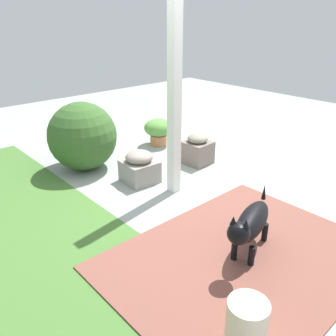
{
  "coord_description": "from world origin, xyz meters",
  "views": [
    {
      "loc": [
        -2.67,
        2.78,
        2.05
      ],
      "look_at": [
        0.14,
        0.27,
        0.38
      ],
      "focal_mm": 37.65,
      "sensor_mm": 36.0,
      "label": 1
    }
  ],
  "objects_px": {
    "stone_planter_nearest": "(197,150)",
    "stone_planter_mid": "(140,167)",
    "terracotta_pot_broad": "(158,130)",
    "dog": "(250,224)",
    "ceramic_urn": "(246,328)",
    "porch_pillar": "(175,86)",
    "round_shrub": "(82,136)"
  },
  "relations": [
    {
      "from": "stone_planter_nearest",
      "to": "dog",
      "type": "xyz_separation_m",
      "value": [
        -1.81,
        1.21,
        0.12
      ]
    },
    {
      "from": "porch_pillar",
      "to": "ceramic_urn",
      "type": "relative_size",
      "value": 6.25
    },
    {
      "from": "terracotta_pot_broad",
      "to": "ceramic_urn",
      "type": "distance_m",
      "value": 4.03
    },
    {
      "from": "dog",
      "to": "ceramic_urn",
      "type": "xyz_separation_m",
      "value": [
        -0.6,
        0.86,
        -0.12
      ]
    },
    {
      "from": "terracotta_pot_broad",
      "to": "ceramic_urn",
      "type": "bearing_deg",
      "value": 147.44
    },
    {
      "from": "round_shrub",
      "to": "ceramic_urn",
      "type": "relative_size",
      "value": 2.29
    },
    {
      "from": "terracotta_pot_broad",
      "to": "dog",
      "type": "bearing_deg",
      "value": 154.91
    },
    {
      "from": "dog",
      "to": "porch_pillar",
      "type": "bearing_deg",
      "value": -14.65
    },
    {
      "from": "ceramic_urn",
      "to": "stone_planter_mid",
      "type": "bearing_deg",
      "value": -23.26
    },
    {
      "from": "porch_pillar",
      "to": "stone_planter_mid",
      "type": "height_order",
      "value": "porch_pillar"
    },
    {
      "from": "round_shrub",
      "to": "terracotta_pot_broad",
      "type": "height_order",
      "value": "round_shrub"
    },
    {
      "from": "stone_planter_nearest",
      "to": "stone_planter_mid",
      "type": "distance_m",
      "value": 1.01
    },
    {
      "from": "porch_pillar",
      "to": "ceramic_urn",
      "type": "height_order",
      "value": "porch_pillar"
    },
    {
      "from": "dog",
      "to": "stone_planter_mid",
      "type": "bearing_deg",
      "value": -6.29
    },
    {
      "from": "stone_planter_nearest",
      "to": "stone_planter_mid",
      "type": "relative_size",
      "value": 1.02
    },
    {
      "from": "stone_planter_nearest",
      "to": "round_shrub",
      "type": "height_order",
      "value": "round_shrub"
    },
    {
      "from": "terracotta_pot_broad",
      "to": "round_shrub",
      "type": "bearing_deg",
      "value": 91.47
    },
    {
      "from": "porch_pillar",
      "to": "round_shrub",
      "type": "distance_m",
      "value": 1.66
    },
    {
      "from": "stone_planter_nearest",
      "to": "terracotta_pot_broad",
      "type": "distance_m",
      "value": 0.99
    },
    {
      "from": "round_shrub",
      "to": "stone_planter_nearest",
      "type": "bearing_deg",
      "value": -125.79
    },
    {
      "from": "round_shrub",
      "to": "dog",
      "type": "height_order",
      "value": "round_shrub"
    },
    {
      "from": "porch_pillar",
      "to": "stone_planter_nearest",
      "type": "xyz_separation_m",
      "value": [
        0.41,
        -0.85,
        -1.09
      ]
    },
    {
      "from": "stone_planter_mid",
      "to": "ceramic_urn",
      "type": "xyz_separation_m",
      "value": [
        -2.49,
        1.07,
        0.01
      ]
    },
    {
      "from": "stone_planter_mid",
      "to": "round_shrub",
      "type": "bearing_deg",
      "value": 19.69
    },
    {
      "from": "stone_planter_mid",
      "to": "dog",
      "type": "distance_m",
      "value": 1.9
    },
    {
      "from": "porch_pillar",
      "to": "round_shrub",
      "type": "bearing_deg",
      "value": 19.01
    },
    {
      "from": "porch_pillar",
      "to": "stone_planter_nearest",
      "type": "relative_size",
      "value": 5.75
    },
    {
      "from": "terracotta_pot_broad",
      "to": "ceramic_urn",
      "type": "xyz_separation_m",
      "value": [
        -3.4,
        2.17,
        -0.06
      ]
    },
    {
      "from": "stone_planter_nearest",
      "to": "ceramic_urn",
      "type": "relative_size",
      "value": 1.09
    },
    {
      "from": "stone_planter_nearest",
      "to": "terracotta_pot_broad",
      "type": "xyz_separation_m",
      "value": [
        0.99,
        -0.09,
        0.05
      ]
    },
    {
      "from": "stone_planter_mid",
      "to": "round_shrub",
      "type": "height_order",
      "value": "round_shrub"
    },
    {
      "from": "stone_planter_nearest",
      "to": "round_shrub",
      "type": "xyz_separation_m",
      "value": [
        0.95,
        1.32,
        0.26
      ]
    }
  ]
}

